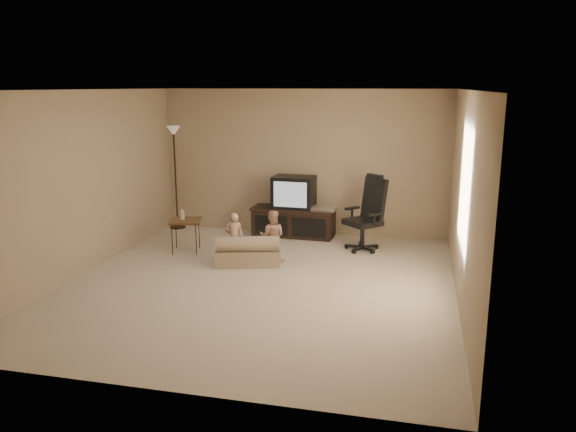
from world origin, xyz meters
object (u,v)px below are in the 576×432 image
at_px(side_table, 185,221).
at_px(toddler_right, 272,236).
at_px(child_sofa, 248,252).
at_px(floor_lamp, 174,154).
at_px(office_chair, 366,223).
at_px(toddler_left, 234,237).
at_px(tv_stand, 294,211).

distance_m(side_table, toddler_right, 1.48).
relative_size(child_sofa, toddler_right, 1.33).
distance_m(floor_lamp, toddler_right, 2.89).
relative_size(floor_lamp, toddler_right, 2.38).
height_order(office_chair, toddler_right, office_chair).
relative_size(child_sofa, toddler_left, 1.38).
relative_size(tv_stand, child_sofa, 1.43).
xyz_separation_m(office_chair, child_sofa, (-1.60, -1.17, -0.25)).
distance_m(child_sofa, toddler_right, 0.43).
distance_m(floor_lamp, toddler_left, 2.59).
bearing_deg(child_sofa, side_table, 144.22).
xyz_separation_m(side_table, toddler_left, (0.92, -0.35, -0.12)).
bearing_deg(toddler_left, floor_lamp, -60.82).
relative_size(tv_stand, side_table, 2.14).
bearing_deg(toddler_right, child_sofa, 28.70).
xyz_separation_m(tv_stand, toddler_left, (-0.53, -1.66, -0.06)).
height_order(tv_stand, office_chair, office_chair).
distance_m(office_chair, toddler_right, 1.60).
distance_m(office_chair, floor_lamp, 3.68).
height_order(side_table, child_sofa, side_table).
bearing_deg(side_table, floor_lamp, 118.83).
xyz_separation_m(side_table, toddler_right, (1.46, -0.21, -0.10)).
distance_m(office_chair, child_sofa, 2.00).
bearing_deg(side_table, toddler_right, -8.04).
xyz_separation_m(child_sofa, toddler_left, (-0.23, 0.08, 0.19)).
bearing_deg(office_chair, side_table, -122.32).
height_order(floor_lamp, toddler_right, floor_lamp).
distance_m(floor_lamp, child_sofa, 2.86).
height_order(toddler_left, toddler_right, toddler_right).
bearing_deg(office_chair, floor_lamp, -147.62).
bearing_deg(child_sofa, toddler_left, 145.93).
bearing_deg(toddler_left, child_sofa, 146.37).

